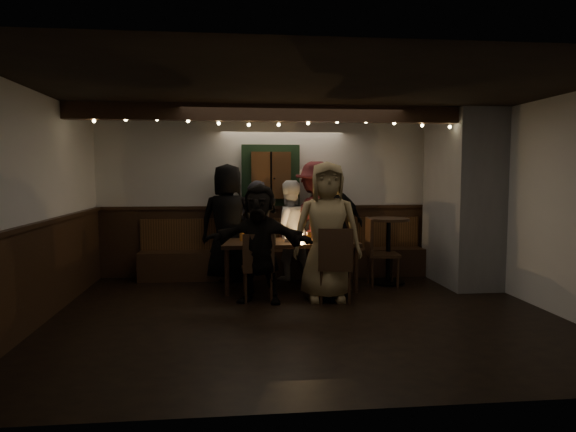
{
  "coord_description": "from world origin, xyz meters",
  "views": [
    {
      "loc": [
        -0.83,
        -5.96,
        1.69
      ],
      "look_at": [
        -0.01,
        1.6,
        1.05
      ],
      "focal_mm": 32.0,
      "sensor_mm": 36.0,
      "label": 1
    }
  ],
  "objects": [
    {
      "name": "chair_near_left",
      "position": [
        -0.5,
        0.67,
        0.51
      ],
      "size": [
        0.42,
        0.42,
        0.91
      ],
      "color": "black",
      "rests_on": "ground"
    },
    {
      "name": "person_a",
      "position": [
        -0.9,
        2.09,
        0.92
      ],
      "size": [
        1.0,
        0.76,
        1.83
      ],
      "primitive_type": "imported",
      "rotation": [
        0.0,
        0.0,
        2.93
      ],
      "color": "black",
      "rests_on": "ground"
    },
    {
      "name": "room",
      "position": [
        1.07,
        1.42,
        1.07
      ],
      "size": [
        6.02,
        5.01,
        2.62
      ],
      "color": "black",
      "rests_on": "ground"
    },
    {
      "name": "person_f",
      "position": [
        -0.48,
        0.66,
        0.78
      ],
      "size": [
        1.51,
        0.85,
        1.55
      ],
      "primitive_type": "imported",
      "rotation": [
        0.0,
        0.0,
        -0.29
      ],
      "color": "black",
      "rests_on": "ground"
    },
    {
      "name": "person_b",
      "position": [
        -0.47,
        2.13,
        0.79
      ],
      "size": [
        0.66,
        0.53,
        1.57
      ],
      "primitive_type": "imported",
      "rotation": [
        0.0,
        0.0,
        3.44
      ],
      "color": "black",
      "rests_on": "ground"
    },
    {
      "name": "person_e",
      "position": [
        0.79,
        2.06,
        0.86
      ],
      "size": [
        1.09,
        0.69,
        1.72
      ],
      "primitive_type": "imported",
      "rotation": [
        0.0,
        0.0,
        3.42
      ],
      "color": "black",
      "rests_on": "ground"
    },
    {
      "name": "person_g",
      "position": [
        0.41,
        0.67,
        0.92
      ],
      "size": [
        0.93,
        0.64,
        1.84
      ],
      "primitive_type": "imported",
      "rotation": [
        0.0,
        0.0,
        -0.06
      ],
      "color": "#968054",
      "rests_on": "ground"
    },
    {
      "name": "person_c",
      "position": [
        0.06,
        2.07,
        0.79
      ],
      "size": [
        0.85,
        0.71,
        1.57
      ],
      "primitive_type": "imported",
      "rotation": [
        0.0,
        0.0,
        3.29
      ],
      "color": "silver",
      "rests_on": "ground"
    },
    {
      "name": "chair_near_right",
      "position": [
        0.5,
        0.52,
        0.55
      ],
      "size": [
        0.52,
        0.52,
        0.98
      ],
      "color": "black",
      "rests_on": "ground"
    },
    {
      "name": "chair_end",
      "position": [
        1.3,
        1.43,
        0.58
      ],
      "size": [
        0.5,
        0.5,
        1.02
      ],
      "color": "black",
      "rests_on": "ground"
    },
    {
      "name": "high_top",
      "position": [
        1.53,
        1.59,
        0.64
      ],
      "size": [
        0.63,
        0.63,
        1.01
      ],
      "color": "black",
      "rests_on": "ground"
    },
    {
      "name": "dining_table",
      "position": [
        -0.01,
        1.4,
        0.64
      ],
      "size": [
        1.96,
        0.84,
        0.85
      ],
      "color": "black",
      "rests_on": "ground"
    },
    {
      "name": "person_d",
      "position": [
        0.5,
        2.11,
        0.94
      ],
      "size": [
        1.33,
        0.94,
        1.87
      ],
      "primitive_type": "imported",
      "rotation": [
        0.0,
        0.0,
        3.36
      ],
      "color": "#421518",
      "rests_on": "ground"
    }
  ]
}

